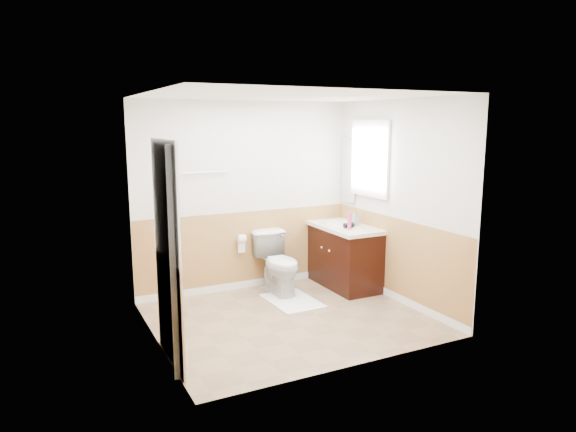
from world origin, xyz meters
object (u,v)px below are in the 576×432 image
bath_mat (292,301)px  soap_dispenser (355,218)px  lotion_bottle (349,221)px  toilet (279,263)px  vanity_cabinet (344,258)px

bath_mat → soap_dispenser: soap_dispenser is taller
lotion_bottle → soap_dispenser: size_ratio=1.06×
toilet → bath_mat: size_ratio=1.00×
vanity_cabinet → lotion_bottle: lotion_bottle is taller
vanity_cabinet → soap_dispenser: size_ratio=5.28×
soap_dispenser → vanity_cabinet: bearing=155.7°
bath_mat → soap_dispenser: (1.05, 0.21, 0.94)m
soap_dispenser → lotion_bottle: bearing=-136.9°
toilet → soap_dispenser: (1.05, -0.19, 0.55)m
toilet → soap_dispenser: bearing=-11.2°
soap_dispenser → bath_mat: bearing=-168.8°
toilet → bath_mat: bearing=-91.2°
vanity_cabinet → lotion_bottle: bearing=-111.0°
vanity_cabinet → soap_dispenser: soap_dispenser is taller
bath_mat → lotion_bottle: lotion_bottle is taller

